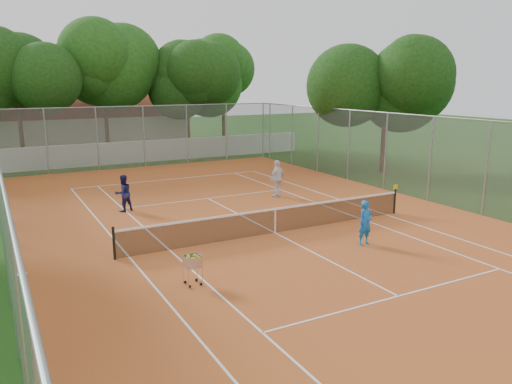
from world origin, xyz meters
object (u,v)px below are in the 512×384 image
player_far_left (123,193)px  player_far_right (277,178)px  player_near (365,223)px  tennis_net (275,220)px  ball_hopper (193,269)px  clubhouse (81,122)px

player_far_left → player_far_right: (7.34, -0.76, 0.10)m
player_near → tennis_net: bearing=123.8°
player_near → player_far_right: 7.87m
ball_hopper → player_near: bearing=3.1°
player_far_left → player_far_right: size_ratio=0.89×
clubhouse → player_near: size_ratio=10.47×
tennis_net → ball_hopper: 5.46m
tennis_net → clubhouse: 29.12m
player_near → player_far_right: (1.12, 7.79, 0.13)m
tennis_net → player_far_right: 6.06m
player_far_right → player_near: bearing=58.1°
ball_hopper → player_far_right: bearing=46.2°
player_near → player_far_left: size_ratio=0.97×
player_far_right → clubhouse: bearing=-101.5°
tennis_net → ball_hopper: tennis_net is taller
player_far_right → ball_hopper: (-7.66, -8.24, -0.44)m
player_far_left → player_far_right: bearing=157.0°
ball_hopper → player_far_left: bearing=87.0°
clubhouse → player_far_left: size_ratio=10.16×
player_near → player_far_right: player_far_right is taller
clubhouse → ball_hopper: 32.24m
clubhouse → player_far_left: clubhouse is taller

